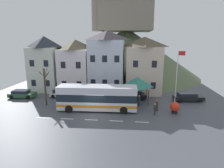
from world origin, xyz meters
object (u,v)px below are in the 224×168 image
(pedestrian_02, at_px, (155,108))
(parked_car_03, at_px, (188,97))
(townhouse_02, at_px, (107,62))
(townhouse_01, at_px, (76,65))
(flagpole, at_px, (177,76))
(bus_shelter, at_px, (137,82))
(pedestrian_01, at_px, (157,105))
(parked_car_02, at_px, (133,95))
(pedestrian_00, at_px, (139,100))
(harbour_buoy, at_px, (175,107))
(townhouse_00, at_px, (46,64))
(transit_bus, at_px, (97,98))
(public_bench, at_px, (124,95))
(hilltop_castle, at_px, (126,50))
(pedestrian_03, at_px, (125,100))
(parked_car_01, at_px, (22,94))
(townhouse_03, at_px, (144,65))
(parked_car_00, at_px, (63,93))
(bare_tree_00, at_px, (45,86))

(pedestrian_02, bearing_deg, parked_car_03, 48.02)
(townhouse_02, bearing_deg, parked_car_03, -20.13)
(townhouse_01, distance_m, flagpole, 18.50)
(bus_shelter, distance_m, pedestrian_01, 5.03)
(parked_car_02, height_order, pedestrian_00, pedestrian_00)
(harbour_buoy, bearing_deg, townhouse_00, 155.51)
(townhouse_00, distance_m, parked_car_03, 25.53)
(transit_bus, height_order, bus_shelter, bus_shelter)
(pedestrian_01, height_order, harbour_buoy, pedestrian_01)
(bus_shelter, distance_m, public_bench, 4.01)
(flagpole, bearing_deg, hilltop_castle, 107.61)
(townhouse_00, distance_m, parked_car_02, 17.34)
(pedestrian_03, bearing_deg, townhouse_00, 152.94)
(townhouse_01, distance_m, transit_bus, 12.26)
(parked_car_01, relative_size, pedestrian_03, 2.80)
(townhouse_01, height_order, townhouse_03, townhouse_03)
(townhouse_01, height_order, pedestrian_03, townhouse_01)
(transit_bus, height_order, parked_car_00, transit_bus)
(parked_car_00, distance_m, harbour_buoy, 17.90)
(townhouse_00, xyz_separation_m, bare_tree_00, (3.68, -8.52, -2.12))
(bare_tree_00, bearing_deg, parked_car_03, 11.33)
(transit_bus, xyz_separation_m, parked_car_02, (4.78, 5.46, -1.01))
(townhouse_01, relative_size, harbour_buoy, 6.27)
(transit_bus, distance_m, pedestrian_02, 7.65)
(bus_shelter, bearing_deg, townhouse_03, 77.89)
(townhouse_00, relative_size, parked_car_02, 2.35)
(hilltop_castle, xyz_separation_m, pedestrian_03, (0.91, -25.04, -5.96))
(pedestrian_00, bearing_deg, pedestrian_02, -57.68)
(parked_car_03, bearing_deg, pedestrian_00, -162.49)
(townhouse_03, bearing_deg, townhouse_00, -179.38)
(bus_shelter, xyz_separation_m, harbour_buoy, (4.84, -4.23, -2.31))
(pedestrian_00, bearing_deg, transit_bus, -160.95)
(townhouse_00, xyz_separation_m, public_bench, (14.72, -3.48, -4.53))
(townhouse_03, distance_m, bare_tree_00, 16.93)
(parked_car_00, bearing_deg, harbour_buoy, -13.89)
(townhouse_00, height_order, parked_car_00, townhouse_00)
(parked_car_00, height_order, public_bench, parked_car_00)
(transit_bus, bearing_deg, townhouse_02, 88.05)
(parked_car_01, distance_m, harbour_buoy, 24.05)
(parked_car_02, distance_m, harbour_buoy, 7.79)
(townhouse_00, height_order, parked_car_01, townhouse_00)
(townhouse_01, distance_m, harbour_buoy, 19.54)
(pedestrian_01, bearing_deg, parked_car_00, 161.75)
(parked_car_01, xyz_separation_m, flagpole, (24.10, -2.39, 3.92))
(pedestrian_00, height_order, flagpole, flagpole)
(hilltop_castle, height_order, parked_car_00, hilltop_castle)
(townhouse_00, height_order, parked_car_02, townhouse_00)
(parked_car_03, bearing_deg, bus_shelter, -177.24)
(bus_shelter, height_order, pedestrian_01, bus_shelter)
(townhouse_00, bearing_deg, bus_shelter, -18.54)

